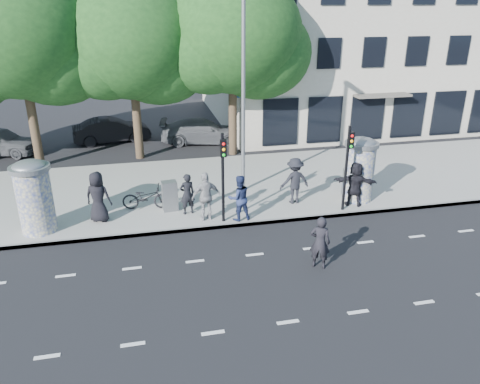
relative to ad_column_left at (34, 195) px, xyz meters
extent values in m
plane|color=black|center=(7.20, -4.50, -1.54)|extent=(120.00, 120.00, 0.00)
cube|color=gray|center=(7.20, 3.00, -1.46)|extent=(40.00, 8.00, 0.15)
cube|color=slate|center=(7.20, -0.95, -1.46)|extent=(40.00, 0.10, 0.16)
cube|color=silver|center=(7.20, -6.70, -1.53)|extent=(32.00, 0.12, 0.01)
cube|color=silver|center=(7.20, -3.10, -1.53)|extent=(32.00, 0.12, 0.01)
cylinder|color=beige|center=(0.00, 0.00, -0.24)|extent=(1.20, 1.20, 2.30)
cylinder|color=slate|center=(0.00, 0.00, 0.99)|extent=(1.36, 1.36, 0.16)
ellipsoid|color=slate|center=(0.00, 0.00, 1.07)|extent=(1.10, 1.10, 0.38)
cylinder|color=beige|center=(12.40, 0.20, -0.24)|extent=(1.20, 1.20, 2.30)
cylinder|color=slate|center=(12.40, 0.20, 0.99)|extent=(1.36, 1.36, 0.16)
ellipsoid|color=slate|center=(12.40, 0.20, 1.07)|extent=(1.10, 1.10, 0.38)
cylinder|color=black|center=(6.60, -0.65, 0.31)|extent=(0.11, 0.11, 3.40)
cube|color=black|center=(6.60, -0.83, 1.51)|extent=(0.22, 0.14, 0.62)
cylinder|color=black|center=(11.40, -0.65, 0.31)|extent=(0.11, 0.11, 3.40)
cube|color=black|center=(11.40, -0.83, 1.51)|extent=(0.22, 0.14, 0.62)
cylinder|color=slate|center=(8.00, 2.20, 2.61)|extent=(0.16, 0.16, 8.00)
cylinder|color=#38281C|center=(-1.30, 8.00, 0.82)|extent=(0.44, 0.44, 4.73)
ellipsoid|color=#173D16|center=(-1.30, 8.00, 4.97)|extent=(7.20, 7.20, 6.12)
cylinder|color=#38281C|center=(3.70, 8.20, 0.67)|extent=(0.44, 0.44, 4.41)
ellipsoid|color=#173D16|center=(3.70, 8.20, 4.54)|extent=(6.80, 6.80, 5.78)
cylinder|color=#38281C|center=(8.70, 7.80, 0.76)|extent=(0.44, 0.44, 4.59)
ellipsoid|color=#173D16|center=(8.70, 7.80, 4.79)|extent=(7.00, 7.00, 5.95)
cube|color=#B9AE9B|center=(19.20, 15.50, 4.46)|extent=(20.00, 15.00, 12.00)
cube|color=black|center=(19.20, 7.95, 0.06)|extent=(18.00, 0.10, 2.60)
cube|color=#59544C|center=(17.20, 7.60, 1.36)|extent=(3.20, 0.90, 0.12)
cube|color=#194C8C|center=(9.70, 7.95, 1.66)|extent=(1.60, 0.06, 0.30)
imported|color=black|center=(2.09, 0.36, -0.42)|extent=(1.10, 0.89, 1.94)
imported|color=black|center=(5.37, 0.31, -0.57)|extent=(0.66, 0.51, 1.63)
imported|color=navy|center=(7.20, -0.65, -0.50)|extent=(0.94, 0.78, 1.77)
imported|color=black|center=(9.74, 0.44, -0.44)|extent=(1.28, 0.81, 1.90)
imported|color=#939396|center=(6.00, -0.40, -0.44)|extent=(1.21, 0.83, 1.89)
imported|color=black|center=(12.00, -0.33, -0.47)|extent=(1.80, 1.26, 1.83)
imported|color=black|center=(8.99, -4.26, -0.66)|extent=(0.76, 0.67, 1.75)
imported|color=black|center=(3.82, 1.10, -0.90)|extent=(0.92, 1.94, 0.98)
cube|color=slate|center=(4.73, 0.76, -0.79)|extent=(0.62, 0.48, 1.20)
cube|color=slate|center=(12.26, 0.71, -0.83)|extent=(0.62, 0.52, 1.12)
imported|color=black|center=(2.17, 11.59, -0.81)|extent=(2.19, 4.57, 1.45)
imported|color=#515358|center=(7.39, 10.32, -0.83)|extent=(2.62, 5.08, 1.41)
camera|label=1|loc=(3.80, -16.26, 6.34)|focal=35.00mm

